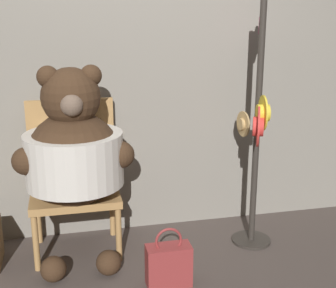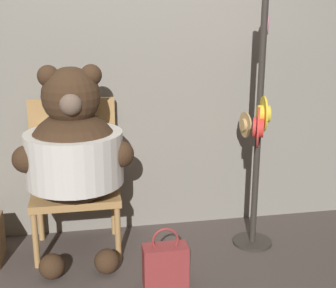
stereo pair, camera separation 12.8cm
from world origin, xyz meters
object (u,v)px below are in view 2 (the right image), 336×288
at_px(chair, 75,173).
at_px(handbag_on_ground, 165,264).
at_px(teddy_bear, 74,152).
at_px(hat_display_rack, 258,131).

height_order(chair, handbag_on_ground, chair).
xyz_separation_m(teddy_bear, hat_display_rack, (1.22, -0.07, 0.10)).
distance_m(chair, teddy_bear, 0.26).
relative_size(chair, teddy_bear, 0.80).
relative_size(teddy_bear, handbag_on_ground, 3.42).
xyz_separation_m(chair, handbag_on_ground, (0.52, -0.64, -0.40)).
height_order(chair, hat_display_rack, hat_display_rack).
height_order(hat_display_rack, handbag_on_ground, hat_display_rack).
distance_m(chair, hat_display_rack, 1.29).
relative_size(teddy_bear, hat_display_rack, 0.76).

